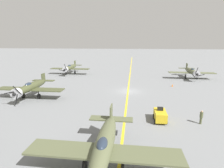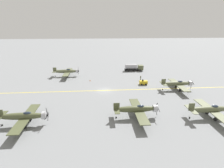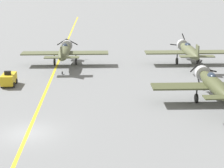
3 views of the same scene
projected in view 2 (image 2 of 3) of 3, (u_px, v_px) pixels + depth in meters
The scene contains 11 objects.
ground_plane at pixel (105, 90), 54.32m from camera, with size 400.00×400.00×0.00m, color slate.
taxiway_stripe at pixel (105, 90), 54.32m from camera, with size 0.30×160.00×0.01m, color yellow.
airplane_near_right at pixel (24, 116), 35.16m from camera, with size 12.00×9.98×3.73m.
airplane_near_left at pixel (67, 71), 68.21m from camera, with size 12.00×9.98×3.75m.
airplane_mid_right at pixel (137, 109), 38.08m from camera, with size 12.00×9.98×3.65m.
airplane_far_right at pixel (211, 109), 38.00m from camera, with size 12.00×9.98×3.69m.
airplane_far_center at pixel (177, 84), 54.20m from camera, with size 12.00×9.98×3.65m.
fuel_tanker at pixel (134, 67), 76.47m from camera, with size 2.67×8.00×2.98m.
tow_tractor at pixel (143, 82), 59.26m from camera, with size 1.57×2.60×1.79m.
ground_crew_walking at pixel (141, 78), 63.82m from camera, with size 0.38×0.38×1.76m.
traffic_cone at pixel (90, 80), 63.09m from camera, with size 0.36×0.36×0.55m, color orange.
Camera 2 is at (50.70, -1.62, 19.68)m, focal length 28.00 mm.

